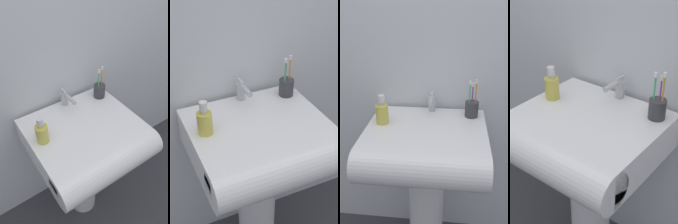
% 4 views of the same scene
% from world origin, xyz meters
% --- Properties ---
extents(ground_plane, '(6.00, 6.00, 0.00)m').
position_xyz_m(ground_plane, '(0.00, 0.00, 0.00)').
color(ground_plane, '#38383D').
rests_on(ground_plane, ground).
extents(wall_back, '(5.00, 0.05, 2.40)m').
position_xyz_m(wall_back, '(0.00, 0.28, 1.20)').
color(wall_back, silver).
rests_on(wall_back, ground).
extents(sink_pedestal, '(0.19, 0.19, 0.70)m').
position_xyz_m(sink_pedestal, '(0.00, 0.00, 0.35)').
color(sink_pedestal, white).
rests_on(sink_pedestal, ground).
extents(sink_basin, '(0.58, 0.55, 0.16)m').
position_xyz_m(sink_basin, '(0.00, -0.06, 0.78)').
color(sink_basin, white).
rests_on(sink_basin, sink_pedestal).
extents(faucet, '(0.04, 0.14, 0.10)m').
position_xyz_m(faucet, '(0.01, 0.18, 0.91)').
color(faucet, '#B7B7BC').
rests_on(faucet, sink_basin).
extents(toothbrush_cup, '(0.07, 0.07, 0.20)m').
position_xyz_m(toothbrush_cup, '(0.22, 0.15, 0.90)').
color(toothbrush_cup, '#38383D').
rests_on(toothbrush_cup, sink_basin).
extents(soap_bottle, '(0.06, 0.06, 0.15)m').
position_xyz_m(soap_bottle, '(-0.22, 0.02, 0.91)').
color(soap_bottle, gold).
rests_on(soap_bottle, sink_basin).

